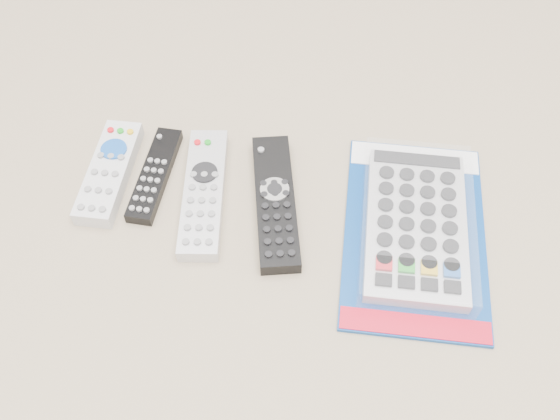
# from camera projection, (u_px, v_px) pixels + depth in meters

# --- Properties ---
(remote_small_grey) EXTENTS (0.05, 0.16, 0.03)m
(remote_small_grey) POSITION_uv_depth(u_px,v_px,m) (109.00, 172.00, 0.83)
(remote_small_grey) COLOR silver
(remote_small_grey) RESTS_ON ground
(remote_slim_black) EXTENTS (0.04, 0.16, 0.02)m
(remote_slim_black) POSITION_uv_depth(u_px,v_px,m) (155.00, 175.00, 0.83)
(remote_slim_black) COLOR black
(remote_slim_black) RESTS_ON ground
(remote_silver_dvd) EXTENTS (0.07, 0.20, 0.02)m
(remote_silver_dvd) POSITION_uv_depth(u_px,v_px,m) (204.00, 193.00, 0.81)
(remote_silver_dvd) COLOR silver
(remote_silver_dvd) RESTS_ON ground
(remote_large_black) EXTENTS (0.09, 0.21, 0.02)m
(remote_large_black) POSITION_uv_depth(u_px,v_px,m) (275.00, 202.00, 0.80)
(remote_large_black) COLOR black
(remote_large_black) RESTS_ON ground
(jumbo_remote_packaged) EXTENTS (0.17, 0.29, 0.04)m
(jumbo_remote_packaged) POSITION_uv_depth(u_px,v_px,m) (416.00, 224.00, 0.77)
(jumbo_remote_packaged) COLOR navy
(jumbo_remote_packaged) RESTS_ON ground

